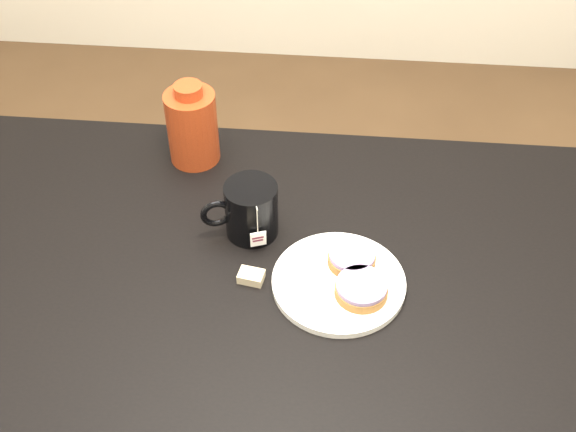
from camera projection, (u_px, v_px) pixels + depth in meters
The scene contains 7 objects.
table at pixel (279, 313), 1.35m from camera, with size 1.40×0.90×0.75m.
plate at pixel (339, 281), 1.29m from camera, with size 0.24×0.24×0.02m.
bagel_back at pixel (352, 258), 1.30m from camera, with size 0.10×0.10×0.03m.
bagel_front at pixel (361, 289), 1.25m from camera, with size 0.13×0.13×0.03m.
mug at pixel (250, 210), 1.35m from camera, with size 0.16×0.13×0.11m.
teabag_pouch at pixel (251, 276), 1.29m from camera, with size 0.04×0.03×0.02m, color #C6B793.
bagel_package at pixel (192, 126), 1.49m from camera, with size 0.14×0.14×0.18m.
Camera 1 is at (0.09, -0.84, 1.74)m, focal length 45.00 mm.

